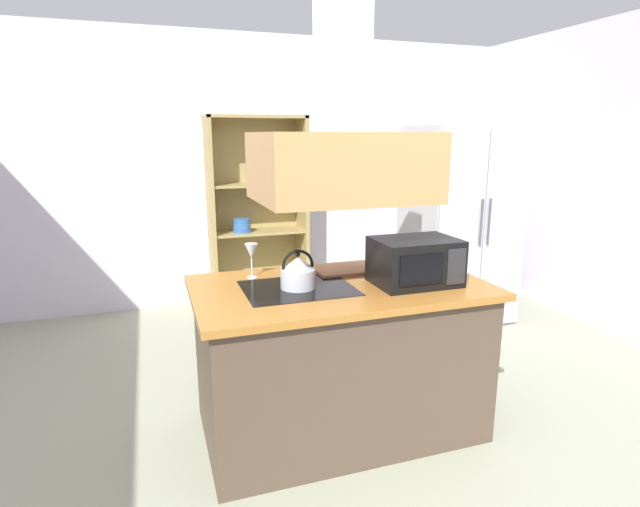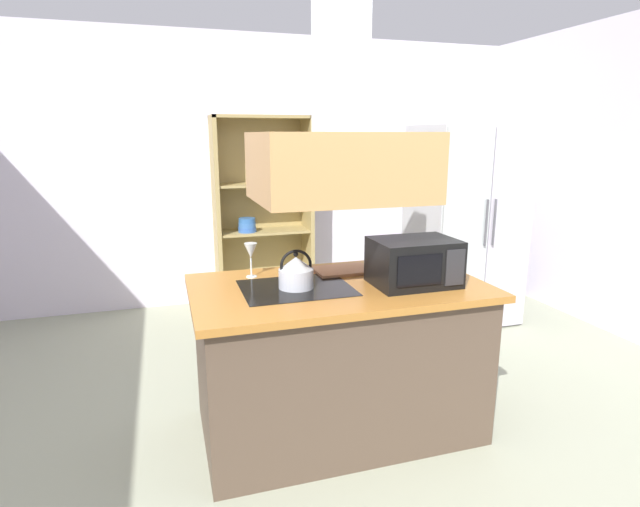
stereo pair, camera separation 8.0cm
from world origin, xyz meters
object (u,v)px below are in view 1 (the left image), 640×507
Objects in this scene: refrigerator at (459,225)px; wine_glass_on_counter at (251,253)px; kettle at (298,272)px; dish_cabinet at (257,223)px; microwave at (415,261)px; cutting_board at (343,270)px.

refrigerator reaches higher than wine_glass_on_counter.
kettle is at bearing -55.92° from wine_glass_on_counter.
dish_cabinet reaches higher than kettle.
kettle is 0.47× the size of microwave.
kettle is at bearing 168.96° from microwave.
microwave reaches higher than wine_glass_on_counter.
microwave reaches higher than cutting_board.
wine_glass_on_counter is at bearing 153.68° from microwave.
cutting_board is (0.07, -2.22, 0.06)m from dish_cabinet.
cutting_board is at bearing 127.90° from microwave.
refrigerator reaches higher than microwave.
refrigerator reaches higher than cutting_board.
dish_cabinet reaches higher than microwave.
refrigerator is 2.01m from cutting_board.
wine_glass_on_counter is (-0.56, 0.05, 0.14)m from cutting_board.
dish_cabinet is 2.24m from wine_glass_on_counter.
wine_glass_on_counter is at bearing 124.08° from kettle.
refrigerator is 2.44m from kettle.
dish_cabinet is at bearing 148.52° from refrigerator.
wine_glass_on_counter is at bearing -152.54° from refrigerator.
dish_cabinet is 4.15× the size of microwave.
dish_cabinet is at bearing 83.39° from kettle.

